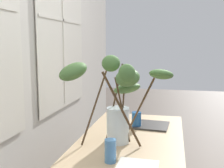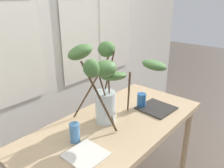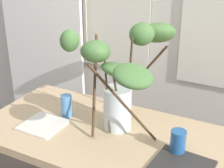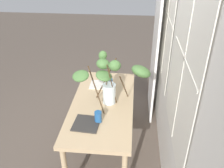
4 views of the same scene
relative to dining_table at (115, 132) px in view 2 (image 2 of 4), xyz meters
The scene contains 7 objects.
back_wall_with_windows 1.10m from the dining_table, 90.00° to the left, with size 4.71×0.14×2.81m.
dining_table is the anchor object (origin of this frame).
vase_with_branches 0.45m from the dining_table, 87.56° to the left, with size 0.64×0.90×0.62m.
drinking_glass_blue_left 0.39m from the dining_table, behind, with size 0.07×0.07×0.14m, color #4C84BC.
drinking_glass_blue_right 0.38m from the dining_table, ahead, with size 0.08×0.08×0.13m, color #235693.
plate_square_left 0.43m from the dining_table, 165.45° to the right, with size 0.23×0.23×0.01m, color silver.
plate_square_right 0.44m from the dining_table, 16.28° to the right, with size 0.27×0.27×0.01m, color #2D2B28.
Camera 2 is at (-1.17, -0.97, 1.69)m, focal length 36.43 mm.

